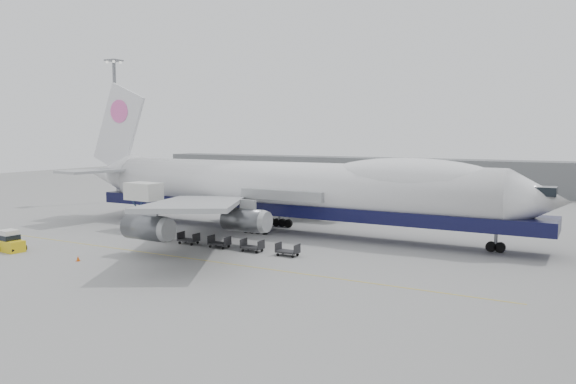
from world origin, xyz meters
The scene contains 13 objects.
ground centered at (0.00, 0.00, 0.00)m, with size 260.00×260.00×0.00m, color gray.
apron_line centered at (0.00, -6.00, 0.01)m, with size 60.00×0.15×0.01m, color gold.
hangar centered at (-10.00, 70.00, 3.50)m, with size 110.00×8.00×7.00m, color slate.
floodlight_mast centered at (-42.00, 24.00, 14.27)m, with size 2.40×2.40×25.43m.
airliner centered at (0.64, 12.00, 5.62)m, with size 67.00×55.30×19.98m.
catering_truck centered at (-17.24, 4.52, 3.45)m, with size 5.28×3.85×6.12m.
baggage_tug centered at (-20.16, -12.54, 1.01)m, with size 3.25×1.97×2.27m.
traffic_cone centered at (-10.11, -12.23, 0.26)m, with size 0.37×0.37×0.55m.
dolly_0 centered at (-10.38, -0.23, 0.53)m, with size 2.30×1.35×1.30m.
dolly_1 centered at (-6.10, -0.23, 0.53)m, with size 2.30×1.35×1.30m.
dolly_2 centered at (-1.82, -0.23, 0.53)m, with size 2.30×1.35×1.30m.
dolly_3 centered at (2.46, -0.23, 0.53)m, with size 2.30×1.35×1.30m.
dolly_4 centered at (6.74, -0.23, 0.53)m, with size 2.30×1.35×1.30m.
Camera 1 is at (34.08, -49.40, 12.49)m, focal length 35.00 mm.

